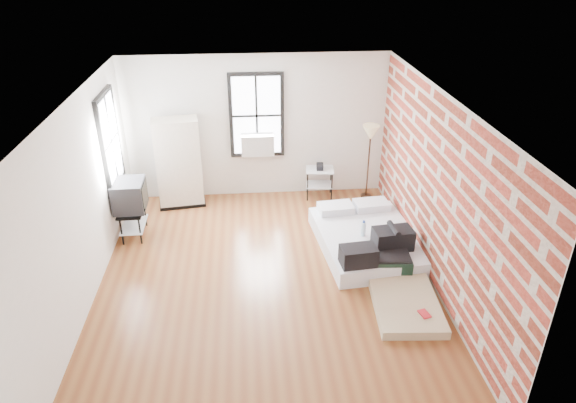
{
  "coord_description": "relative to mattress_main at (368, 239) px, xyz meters",
  "views": [
    {
      "loc": [
        -0.2,
        -6.43,
        4.67
      ],
      "look_at": [
        0.37,
        0.3,
        1.17
      ],
      "focal_mm": 32.0,
      "sensor_mm": 36.0,
      "label": 1
    }
  ],
  "objects": [
    {
      "name": "ground",
      "position": [
        -1.75,
        -0.74,
        -0.19
      ],
      "size": [
        6.0,
        6.0,
        0.0
      ],
      "primitive_type": "plane",
      "color": "brown",
      "rests_on": "ground"
    },
    {
      "name": "room_shell",
      "position": [
        -1.52,
        -0.38,
        1.55
      ],
      "size": [
        5.02,
        6.02,
        2.8
      ],
      "color": "silver",
      "rests_on": "ground"
    },
    {
      "name": "mattress_main",
      "position": [
        0.0,
        0.0,
        0.0
      ],
      "size": [
        1.76,
        2.26,
        0.68
      ],
      "rotation": [
        0.0,
        0.0,
        0.1
      ],
      "color": "white",
      "rests_on": "ground"
    },
    {
      "name": "mattress_bare",
      "position": [
        0.19,
        -1.26,
        -0.08
      ],
      "size": [
        1.01,
        1.75,
        0.36
      ],
      "rotation": [
        0.0,
        0.0,
        -0.07
      ],
      "color": "tan",
      "rests_on": "ground"
    },
    {
      "name": "wardrobe",
      "position": [
        -3.25,
        1.91,
        0.67
      ],
      "size": [
        0.93,
        0.61,
        1.72
      ],
      "rotation": [
        0.0,
        0.0,
        0.13
      ],
      "color": "black",
      "rests_on": "ground"
    },
    {
      "name": "side_table",
      "position": [
        -0.54,
        1.98,
        0.3
      ],
      "size": [
        0.58,
        0.48,
        0.71
      ],
      "rotation": [
        0.0,
        0.0,
        -0.1
      ],
      "color": "black",
      "rests_on": "ground"
    },
    {
      "name": "floor_lamp",
      "position": [
        0.4,
        1.91,
        1.09
      ],
      "size": [
        0.32,
        0.32,
        1.5
      ],
      "color": "black",
      "rests_on": "ground"
    },
    {
      "name": "tv_stand",
      "position": [
        -3.96,
        0.78,
        0.55
      ],
      "size": [
        0.53,
        0.74,
        1.03
      ],
      "rotation": [
        0.0,
        0.0,
        0.02
      ],
      "color": "black",
      "rests_on": "ground"
    }
  ]
}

